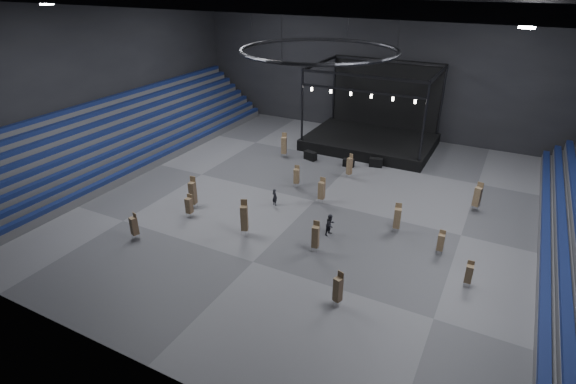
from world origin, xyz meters
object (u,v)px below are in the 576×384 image
at_px(stage, 373,133).
at_px(chair_stack_2, 477,196).
at_px(chair_stack_3, 193,192).
at_px(man_center, 275,197).
at_px(chair_stack_13, 134,225).
at_px(crew_member, 330,225).
at_px(chair_stack_6, 284,145).
at_px(flight_case_left, 310,156).
at_px(chair_stack_9, 316,236).
at_px(chair_stack_4, 297,176).
at_px(chair_stack_5, 322,190).
at_px(chair_stack_11, 338,289).
at_px(chair_stack_0, 441,242).
at_px(chair_stack_1, 350,166).
at_px(chair_stack_12, 469,273).
at_px(flight_case_mid, 349,163).
at_px(flight_case_right, 376,162).
at_px(chair_stack_10, 244,217).
at_px(chair_stack_7, 397,217).
at_px(chair_stack_8, 189,205).

xyz_separation_m(stage, chair_stack_2, (12.90, -11.42, -0.11)).
xyz_separation_m(chair_stack_3, man_center, (5.95, 3.67, -0.71)).
bearing_deg(chair_stack_13, man_center, 72.07).
bearing_deg(crew_member, chair_stack_2, -28.20).
distance_m(chair_stack_2, chair_stack_6, 20.49).
bearing_deg(flight_case_left, chair_stack_9, -63.95).
distance_m(chair_stack_4, chair_stack_6, 7.64).
relative_size(chair_stack_5, chair_stack_11, 0.99).
height_order(chair_stack_0, chair_stack_1, chair_stack_1).
bearing_deg(man_center, chair_stack_9, 162.20).
relative_size(flight_case_left, chair_stack_5, 0.57).
relative_size(chair_stack_3, chair_stack_12, 1.53).
bearing_deg(chair_stack_13, flight_case_mid, 82.61).
bearing_deg(chair_stack_9, flight_case_right, 83.79).
height_order(chair_stack_6, crew_member, chair_stack_6).
relative_size(chair_stack_2, chair_stack_6, 0.93).
bearing_deg(man_center, chair_stack_4, -69.38).
relative_size(chair_stack_1, chair_stack_12, 1.30).
xyz_separation_m(flight_case_left, flight_case_mid, (4.33, 0.17, -0.06)).
distance_m(chair_stack_3, chair_stack_4, 9.88).
xyz_separation_m(flight_case_left, chair_stack_12, (18.21, -15.07, 0.56)).
height_order(chair_stack_12, crew_member, chair_stack_12).
bearing_deg(chair_stack_10, chair_stack_13, -172.18).
height_order(chair_stack_5, chair_stack_12, chair_stack_5).
relative_size(chair_stack_10, chair_stack_11, 1.23).
relative_size(stage, flight_case_left, 10.22).
relative_size(chair_stack_1, chair_stack_4, 1.15).
bearing_deg(chair_stack_11, chair_stack_4, 143.08).
height_order(stage, chair_stack_10, stage).
bearing_deg(chair_stack_11, stage, 121.93).
height_order(flight_case_right, chair_stack_2, chair_stack_2).
bearing_deg(chair_stack_6, chair_stack_7, -48.98).
distance_m(chair_stack_0, chair_stack_9, 8.98).
distance_m(stage, chair_stack_1, 10.05).
height_order(chair_stack_6, chair_stack_12, chair_stack_6).
bearing_deg(chair_stack_11, chair_stack_5, 135.89).
bearing_deg(crew_member, stage, 26.38).
distance_m(chair_stack_12, crew_member, 10.53).
height_order(chair_stack_0, chair_stack_8, chair_stack_8).
bearing_deg(chair_stack_5, chair_stack_0, -18.57).
xyz_separation_m(chair_stack_2, chair_stack_5, (-12.25, -4.82, -0.08)).
xyz_separation_m(chair_stack_1, man_center, (-3.70, -8.51, -0.48)).
distance_m(flight_case_mid, chair_stack_1, 2.94).
relative_size(chair_stack_2, chair_stack_9, 1.03).
relative_size(chair_stack_2, chair_stack_3, 0.88).
xyz_separation_m(chair_stack_5, chair_stack_10, (-3.13, -7.62, 0.25)).
bearing_deg(chair_stack_6, stage, 32.26).
height_order(flight_case_left, chair_stack_11, chair_stack_11).
relative_size(chair_stack_2, chair_stack_10, 0.86).
height_order(chair_stack_1, chair_stack_3, chair_stack_3).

